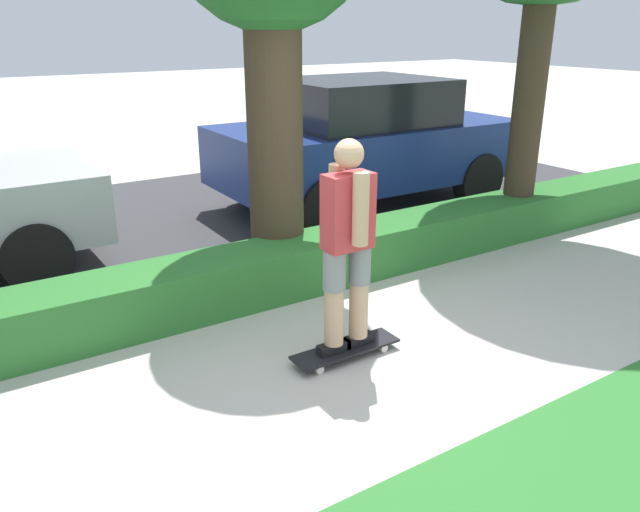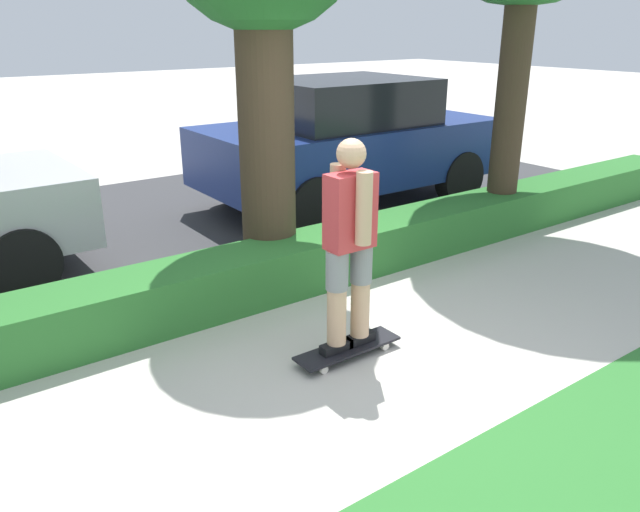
# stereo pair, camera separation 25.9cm
# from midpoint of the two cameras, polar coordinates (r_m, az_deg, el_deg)

# --- Properties ---
(ground_plane) EXTENTS (60.00, 60.00, 0.00)m
(ground_plane) POSITION_cam_midpoint_polar(r_m,az_deg,el_deg) (4.66, 5.61, -10.56)
(ground_plane) COLOR #BCB7AD
(street_asphalt) EXTENTS (14.01, 5.00, 0.01)m
(street_asphalt) POSITION_cam_midpoint_polar(r_m,az_deg,el_deg) (8.08, -13.04, 2.78)
(street_asphalt) COLOR #38383A
(street_asphalt) RESTS_ON ground_plane
(hedge_row) EXTENTS (14.01, 0.60, 0.47)m
(hedge_row) POSITION_cam_midpoint_polar(r_m,az_deg,el_deg) (5.75, -4.16, -1.58)
(hedge_row) COLOR #2D702D
(hedge_row) RESTS_ON ground_plane
(skateboard) EXTENTS (0.87, 0.24, 0.08)m
(skateboard) POSITION_cam_midpoint_polar(r_m,az_deg,el_deg) (4.81, 3.93, -8.52)
(skateboard) COLOR black
(skateboard) RESTS_ON ground_plane
(skater_person) EXTENTS (0.48, 0.41, 1.59)m
(skater_person) POSITION_cam_midpoint_polar(r_m,az_deg,el_deg) (4.45, 4.20, 1.20)
(skater_person) COLOR black
(skater_person) RESTS_ON skateboard
(parked_car_middle) EXTENTS (4.09, 2.04, 1.71)m
(parked_car_middle) POSITION_cam_midpoint_polar(r_m,az_deg,el_deg) (8.64, 4.97, 10.45)
(parked_car_middle) COLOR navy
(parked_car_middle) RESTS_ON ground_plane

